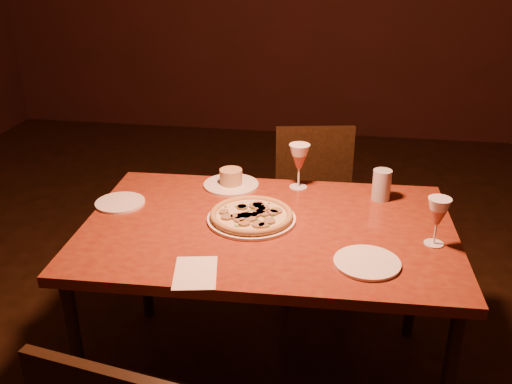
# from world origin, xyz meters

# --- Properties ---
(dining_table) EXTENTS (1.44, 0.96, 0.75)m
(dining_table) POSITION_xyz_m (0.03, 0.09, 0.69)
(dining_table) COLOR brown
(dining_table) RESTS_ON floor
(chair_far) EXTENTS (0.49, 0.49, 0.86)m
(chair_far) POSITION_xyz_m (0.17, 0.90, 0.48)
(chair_far) COLOR black
(chair_far) RESTS_ON floor
(pizza_plate) EXTENTS (0.34, 0.34, 0.04)m
(pizza_plate) POSITION_xyz_m (-0.04, 0.12, 0.77)
(pizza_plate) COLOR white
(pizza_plate) RESTS_ON dining_table
(ramekin_saucer) EXTENTS (0.24, 0.24, 0.08)m
(ramekin_saucer) POSITION_xyz_m (-0.18, 0.43, 0.78)
(ramekin_saucer) COLOR white
(ramekin_saucer) RESTS_ON dining_table
(wine_glass_far) EXTENTS (0.09, 0.09, 0.20)m
(wine_glass_far) POSITION_xyz_m (0.11, 0.47, 0.85)
(wine_glass_far) COLOR #AD5A48
(wine_glass_far) RESTS_ON dining_table
(wine_glass_right) EXTENTS (0.08, 0.08, 0.18)m
(wine_glass_right) POSITION_xyz_m (0.63, 0.04, 0.84)
(wine_glass_right) COLOR #AD5A48
(wine_glass_right) RESTS_ON dining_table
(water_tumbler) EXTENTS (0.08, 0.08, 0.13)m
(water_tumbler) POSITION_xyz_m (0.46, 0.40, 0.82)
(water_tumbler) COLOR silver
(water_tumbler) RESTS_ON dining_table
(side_plate_left) EXTENTS (0.20, 0.20, 0.01)m
(side_plate_left) POSITION_xyz_m (-0.60, 0.18, 0.76)
(side_plate_left) COLOR white
(side_plate_left) RESTS_ON dining_table
(side_plate_near) EXTENTS (0.22, 0.22, 0.01)m
(side_plate_near) POSITION_xyz_m (0.40, -0.13, 0.76)
(side_plate_near) COLOR white
(side_plate_near) RESTS_ON dining_table
(menu_card) EXTENTS (0.17, 0.23, 0.00)m
(menu_card) POSITION_xyz_m (-0.16, -0.28, 0.75)
(menu_card) COLOR white
(menu_card) RESTS_ON dining_table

